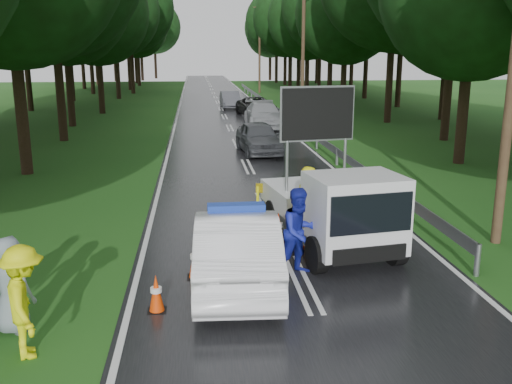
{
  "coord_description": "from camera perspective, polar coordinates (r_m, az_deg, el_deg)",
  "views": [
    {
      "loc": [
        -2.06,
        -10.6,
        4.57
      ],
      "look_at": [
        -0.67,
        2.53,
        1.3
      ],
      "focal_mm": 40.0,
      "sensor_mm": 36.0,
      "label": 1
    }
  ],
  "objects": [
    {
      "name": "ground",
      "position": [
        11.73,
        4.6,
        -9.08
      ],
      "size": [
        160.0,
        160.0,
        0.0
      ],
      "primitive_type": "plane",
      "color": "#184814",
      "rests_on": "ground"
    },
    {
      "name": "road",
      "position": [
        40.91,
        -3.17,
        7.5
      ],
      "size": [
        7.0,
        140.0,
        0.02
      ],
      "primitive_type": "cube",
      "color": "black",
      "rests_on": "ground"
    },
    {
      "name": "guardrail",
      "position": [
        40.88,
        2.09,
        8.27
      ],
      "size": [
        0.12,
        60.06,
        0.7
      ],
      "color": "gray",
      "rests_on": "ground"
    },
    {
      "name": "utility_pole_mid",
      "position": [
        39.28,
        4.74,
        14.6
      ],
      "size": [
        1.4,
        0.24,
        10.0
      ],
      "color": "#452E20",
      "rests_on": "ground"
    },
    {
      "name": "utility_pole_far",
      "position": [
        65.01,
        0.36,
        14.36
      ],
      "size": [
        1.4,
        0.24,
        10.0
      ],
      "color": "#452E20",
      "rests_on": "ground"
    },
    {
      "name": "police_sedan",
      "position": [
        11.43,
        -1.96,
        -5.58
      ],
      "size": [
        1.79,
        4.64,
        1.66
      ],
      "rotation": [
        0.0,
        0.0,
        3.1
      ],
      "color": "white",
      "rests_on": "ground"
    },
    {
      "name": "work_truck",
      "position": [
        13.44,
        7.79,
        -1.61
      ],
      "size": [
        2.75,
        4.91,
        3.71
      ],
      "rotation": [
        0.0,
        0.0,
        0.16
      ],
      "color": "gray",
      "rests_on": "ground"
    },
    {
      "name": "barrier",
      "position": [
        15.34,
        4.87,
        -0.27
      ],
      "size": [
        2.56,
        0.73,
        1.09
      ],
      "rotation": [
        0.0,
        0.0,
        -0.26
      ],
      "color": "#E0E50C",
      "rests_on": "ground"
    },
    {
      "name": "officer",
      "position": [
        13.33,
        4.99,
        -1.66
      ],
      "size": [
        0.87,
        0.79,
        2.01
      ],
      "primitive_type": "imported",
      "rotation": [
        0.0,
        0.0,
        3.68
      ],
      "color": "yellow",
      "rests_on": "ground"
    },
    {
      "name": "civilian",
      "position": [
        11.87,
        4.4,
        -3.99
      ],
      "size": [
        1.12,
        1.03,
        1.86
      ],
      "primitive_type": "imported",
      "rotation": [
        0.0,
        0.0,
        0.45
      ],
      "color": "#172098",
      "rests_on": "ground"
    },
    {
      "name": "bystander_left",
      "position": [
        9.44,
        -22.16,
        -10.13
      ],
      "size": [
        1.0,
        1.3,
        1.78
      ],
      "primitive_type": "imported",
      "rotation": [
        0.0,
        0.0,
        1.91
      ],
      "color": "#EAF00D",
      "rests_on": "ground"
    },
    {
      "name": "bystander_right",
      "position": [
        10.32,
        -23.35,
        -8.55
      ],
      "size": [
        0.96,
        0.83,
        1.66
      ],
      "primitive_type": "imported",
      "rotation": [
        0.0,
        0.0,
        2.69
      ],
      "color": "gray",
      "rests_on": "ground"
    },
    {
      "name": "queue_car_first",
      "position": [
        26.23,
        0.26,
        5.48
      ],
      "size": [
        2.05,
        4.35,
        1.44
      ],
      "primitive_type": "imported",
      "rotation": [
        0.0,
        0.0,
        0.09
      ],
      "color": "#3E4045",
      "rests_on": "ground"
    },
    {
      "name": "queue_car_second",
      "position": [
        35.42,
        0.77,
        7.73
      ],
      "size": [
        2.15,
        5.19,
        1.5
      ],
      "primitive_type": "imported",
      "rotation": [
        0.0,
        0.0,
        0.01
      ],
      "color": "#96989E",
      "rests_on": "ground"
    },
    {
      "name": "queue_car_third",
      "position": [
        41.38,
        0.03,
        8.52
      ],
      "size": [
        2.81,
        5.1,
        1.35
      ],
      "primitive_type": "imported",
      "rotation": [
        0.0,
        0.0,
        0.12
      ],
      "color": "black",
      "rests_on": "ground"
    },
    {
      "name": "queue_car_fourth",
      "position": [
        47.21,
        -2.61,
        9.19
      ],
      "size": [
        1.6,
        4.21,
        1.37
      ],
      "primitive_type": "imported",
      "rotation": [
        0.0,
        0.0,
        0.04
      ],
      "color": "#47484F",
      "rests_on": "ground"
    },
    {
      "name": "cone_near_left",
      "position": [
        10.52,
        -9.94,
        -10.01
      ],
      "size": [
        0.33,
        0.33,
        0.71
      ],
      "color": "black",
      "rests_on": "ground"
    },
    {
      "name": "cone_center",
      "position": [
        13.52,
        5.17,
        -4.12
      ],
      "size": [
        0.39,
        0.39,
        0.82
      ],
      "color": "black",
      "rests_on": "ground"
    },
    {
      "name": "cone_far",
      "position": [
        13.89,
        2.24,
        -3.66
      ],
      "size": [
        0.37,
        0.37,
        0.78
      ],
      "color": "black",
      "rests_on": "ground"
    },
    {
      "name": "cone_left_mid",
      "position": [
        11.86,
        -6.02,
        -6.83
      ],
      "size": [
        0.38,
        0.38,
        0.8
      ],
      "color": "black",
      "rests_on": "ground"
    },
    {
      "name": "cone_right",
      "position": [
        16.38,
        10.95,
        -1.37
      ],
      "size": [
        0.31,
        0.31,
        0.67
      ],
      "color": "black",
      "rests_on": "ground"
    }
  ]
}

